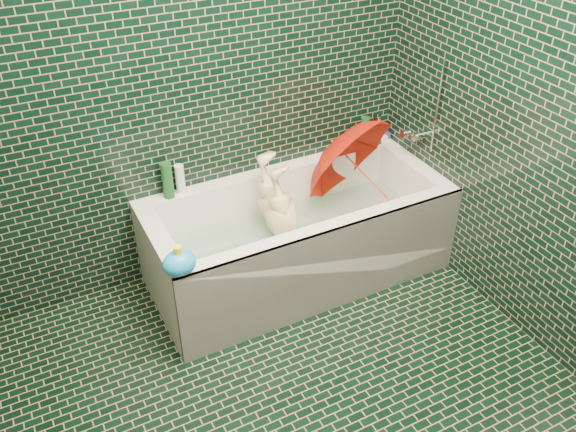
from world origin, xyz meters
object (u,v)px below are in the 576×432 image
bathtub (299,246)px  child (286,231)px  umbrella (362,172)px  rubber_duck (360,140)px  bath_toy (179,263)px

bathtub → child: 0.12m
umbrella → child: bearing=163.2°
bathtub → umbrella: bearing=5.1°
bathtub → umbrella: size_ratio=2.80×
umbrella → rubber_duck: size_ratio=5.25×
bathtub → child: bearing=145.0°
child → umbrella: size_ratio=1.57×
child → umbrella: umbrella is taller
umbrella → rubber_duck: umbrella is taller
rubber_duck → bath_toy: size_ratio=0.63×
child → bath_toy: bath_toy is taller
bathtub → child: (-0.06, 0.04, 0.10)m
child → bath_toy: (-0.74, -0.37, 0.31)m
bathtub → rubber_duck: 0.81m
umbrella → bathtub: bearing=168.9°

